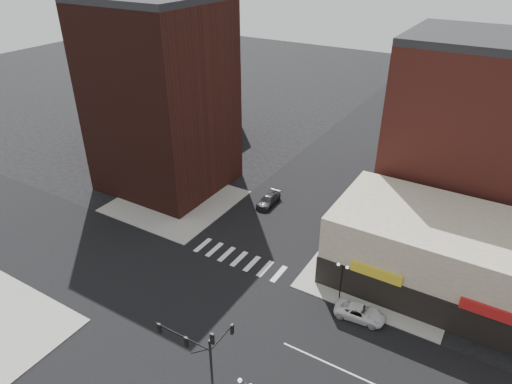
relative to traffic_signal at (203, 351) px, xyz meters
The scene contains 13 objects.
ground 11.76m from the traffic_signal, 132.74° to the left, with size 240.00×240.00×0.00m, color black.
road_ew 11.76m from the traffic_signal, 132.74° to the left, with size 200.00×14.00×0.02m, color black.
road_ns 11.76m from the traffic_signal, 132.74° to the left, with size 14.00×200.00×0.02m, color black.
sidewalk_nw 31.55m from the traffic_signal, 134.23° to the left, with size 15.00×15.00×0.12m, color gray.
sidewalk_ne 23.99m from the traffic_signal, 71.98° to the left, with size 15.00×15.00×0.12m, color gray.
building_nw 37.93m from the traffic_signal, 134.90° to the left, with size 16.00×15.00×25.00m, color #331510.
building_nw_low 57.36m from the traffic_signal, 133.17° to the left, with size 20.00×18.00×12.00m, color #331510.
building_ne_midrise 39.60m from the traffic_signal, 72.51° to the left, with size 18.00×15.00×22.00m, color maroon.
building_ne_row 26.71m from the traffic_signal, 58.92° to the left, with size 24.20×12.20×8.00m.
traffic_signal is the anchor object (origin of this frame).
street_lamp_ne 16.62m from the traffic_signal, 73.25° to the left, with size 1.22×0.32×4.16m.
white_suv 16.70m from the traffic_signal, 62.63° to the left, with size 2.20×4.77×1.33m, color white.
dark_sedan_north 30.35m from the traffic_signal, 110.33° to the left, with size 1.90×4.68×1.36m, color black.
Camera 1 is at (22.75, -26.03, 31.71)m, focal length 32.00 mm.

